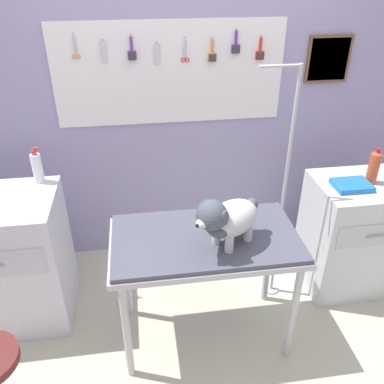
% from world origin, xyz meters
% --- Properties ---
extents(ground, '(4.40, 4.00, 0.04)m').
position_xyz_m(ground, '(0.00, 0.00, -0.02)').
color(ground, '#B8B9A0').
extents(rear_wall_panel, '(4.00, 0.11, 2.30)m').
position_xyz_m(rear_wall_panel, '(0.00, 1.28, 1.16)').
color(rear_wall_panel, '#9890BA').
rests_on(rear_wall_panel, ground).
extents(grooming_table, '(1.10, 0.60, 0.80)m').
position_xyz_m(grooming_table, '(0.00, 0.26, 0.72)').
color(grooming_table, '#B7B7BC').
rests_on(grooming_table, ground).
extents(grooming_arm, '(0.30, 0.11, 1.68)m').
position_xyz_m(grooming_arm, '(0.56, 0.58, 0.78)').
color(grooming_arm, '#B7B7BC').
rests_on(grooming_arm, ground).
extents(dog, '(0.43, 0.35, 0.33)m').
position_xyz_m(dog, '(0.10, 0.17, 0.98)').
color(dog, silver).
rests_on(dog, grooming_table).
extents(counter_left, '(0.80, 0.58, 0.92)m').
position_xyz_m(counter_left, '(-1.27, 0.63, 0.46)').
color(counter_left, silver).
rests_on(counter_left, ground).
extents(cabinet_right, '(0.68, 0.54, 0.86)m').
position_xyz_m(cabinet_right, '(1.18, 0.62, 0.43)').
color(cabinet_right, silver).
rests_on(cabinet_right, ground).
extents(conditioner_bottle, '(0.07, 0.06, 0.24)m').
position_xyz_m(conditioner_bottle, '(-0.99, 0.84, 1.02)').
color(conditioner_bottle, white).
rests_on(conditioner_bottle, counter_left).
extents(soda_bottle, '(0.07, 0.07, 0.25)m').
position_xyz_m(soda_bottle, '(1.19, 0.63, 0.97)').
color(soda_bottle, '#BE4926').
rests_on(soda_bottle, cabinet_right).
extents(supply_tray, '(0.24, 0.18, 0.04)m').
position_xyz_m(supply_tray, '(1.04, 0.58, 0.87)').
color(supply_tray, blue).
rests_on(supply_tray, cabinet_right).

